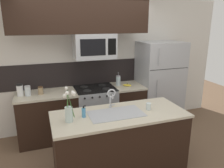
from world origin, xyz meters
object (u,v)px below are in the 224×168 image
at_px(storage_jar_short, 41,90).
at_px(dish_soap_bottle, 84,112).
at_px(storage_jar_medium, 28,91).
at_px(refrigerator, 159,83).
at_px(storage_jar_tall, 20,90).
at_px(french_press, 118,81).
at_px(drinking_glass, 149,106).
at_px(microwave, 94,46).
at_px(banana_bunch, 127,85).
at_px(sink_faucet, 111,96).
at_px(flower_vase, 69,111).
at_px(stove_range, 96,110).

relative_size(storage_jar_short, dish_soap_bottle, 0.84).
bearing_deg(storage_jar_medium, dish_soap_bottle, -58.50).
relative_size(refrigerator, storage_jar_tall, 8.39).
height_order(french_press, drinking_glass, french_press).
bearing_deg(microwave, storage_jar_medium, -179.91).
xyz_separation_m(banana_bunch, sink_faucet, (-0.67, -0.98, 0.18)).
bearing_deg(drinking_glass, storage_jar_short, 139.41).
bearing_deg(storage_jar_medium, drinking_glass, -36.52).
bearing_deg(dish_soap_bottle, storage_jar_medium, 121.50).
bearing_deg(banana_bunch, flower_vase, -137.34).
distance_m(banana_bunch, dish_soap_bottle, 1.61).
xyz_separation_m(storage_jar_medium, storage_jar_short, (0.21, 0.01, -0.02)).
distance_m(microwave, refrigerator, 1.64).
distance_m(stove_range, flower_vase, 1.57).
relative_size(stove_range, microwave, 1.25).
bearing_deg(storage_jar_tall, drinking_glass, -35.26).
relative_size(storage_jar_tall, drinking_glass, 2.05).
relative_size(stove_range, storage_jar_short, 6.71).
height_order(microwave, dish_soap_bottle, microwave).
xyz_separation_m(french_press, flower_vase, (-1.18, -1.34, 0.05)).
distance_m(microwave, storage_jar_short, 1.24).
bearing_deg(storage_jar_tall, refrigerator, 0.23).
bearing_deg(refrigerator, microwave, -178.33).
relative_size(storage_jar_short, french_press, 0.52).
xyz_separation_m(refrigerator, french_press, (-0.91, 0.04, 0.13)).
xyz_separation_m(stove_range, dish_soap_bottle, (-0.48, -1.21, 0.52)).
xyz_separation_m(storage_jar_tall, sink_faucet, (1.30, -1.05, 0.09)).
relative_size(microwave, drinking_glass, 7.31).
bearing_deg(storage_jar_tall, microwave, -1.29).
bearing_deg(storage_jar_tall, banana_bunch, -2.00).
xyz_separation_m(refrigerator, drinking_glass, (-0.94, -1.28, 0.08)).
bearing_deg(storage_jar_tall, dish_soap_bottle, -55.07).
relative_size(storage_jar_tall, flower_vase, 0.47).
bearing_deg(storage_jar_tall, stove_range, -0.38).
bearing_deg(storage_jar_tall, sink_faucet, -38.93).
bearing_deg(storage_jar_medium, storage_jar_short, 3.80).
distance_m(stove_range, sink_faucet, 1.22).
bearing_deg(microwave, flower_vase, -118.37).
bearing_deg(drinking_glass, flower_vase, -179.01).
bearing_deg(refrigerator, storage_jar_short, -179.31).
distance_m(microwave, storage_jar_medium, 1.40).
height_order(storage_jar_tall, storage_jar_medium, storage_jar_tall).
xyz_separation_m(storage_jar_medium, dish_soap_bottle, (0.73, -1.19, -0.02)).
bearing_deg(refrigerator, sink_faucet, -143.54).
height_order(stove_range, storage_jar_short, storage_jar_short).
height_order(dish_soap_bottle, flower_vase, flower_vase).
bearing_deg(drinking_glass, french_press, 88.80).
bearing_deg(drinking_glass, microwave, 110.72).
distance_m(stove_range, drinking_glass, 1.44).
bearing_deg(refrigerator, stove_range, -179.18).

